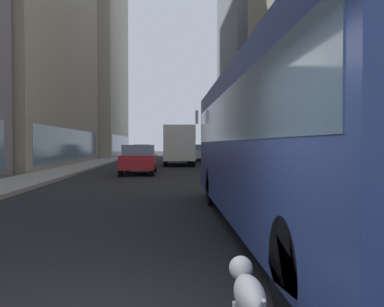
{
  "coord_description": "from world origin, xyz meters",
  "views": [
    {
      "loc": [
        0.5,
        -3.24,
        1.66
      ],
      "look_at": [
        1.12,
        8.36,
        1.4
      ],
      "focal_mm": 39.51,
      "sensor_mm": 36.0,
      "label": 1
    }
  ],
  "objects": [
    {
      "name": "car_white_van",
      "position": [
        2.8,
        38.25,
        0.82
      ],
      "size": [
        1.7,
        4.77,
        1.62
      ],
      "color": "silver",
      "rests_on": "ground"
    },
    {
      "name": "sidewalk_left",
      "position": [
        -5.7,
        35.0,
        0.07
      ],
      "size": [
        2.4,
        110.0,
        0.15
      ],
      "primitive_type": "cube",
      "color": "gray",
      "rests_on": "ground"
    },
    {
      "name": "ground_plane",
      "position": [
        0.0,
        35.0,
        0.0
      ],
      "size": [
        120.0,
        120.0,
        0.0
      ],
      "primitive_type": "plane",
      "color": "black"
    },
    {
      "name": "building_left_far",
      "position": [
        -11.9,
        53.2,
        19.65
      ],
      "size": [
        11.98,
        19.97,
        39.32
      ],
      "color": "#B2A893",
      "rests_on": "ground"
    },
    {
      "name": "car_yellow_taxi",
      "position": [
        2.8,
        46.25,
        0.83
      ],
      "size": [
        1.93,
        4.73,
        1.62
      ],
      "color": "yellow",
      "rests_on": "ground"
    },
    {
      "name": "pedestrian_with_handbag",
      "position": [
        5.79,
        8.96,
        1.01
      ],
      "size": [
        0.45,
        0.34,
        1.69
      ],
      "color": "#1E1E2D",
      "rests_on": "sidewalk_right"
    },
    {
      "name": "building_right_far",
      "position": [
        11.9,
        42.53,
        13.51
      ],
      "size": [
        10.65,
        16.31,
        27.04
      ],
      "color": "slate",
      "rests_on": "ground"
    },
    {
      "name": "dalmatian_dog",
      "position": [
        1.1,
        -0.07,
        0.51
      ],
      "size": [
        0.22,
        0.96,
        0.72
      ],
      "color": "white",
      "rests_on": "ground"
    },
    {
      "name": "car_red_coupe",
      "position": [
        -1.2,
        20.2,
        0.82
      ],
      "size": [
        1.81,
        4.29,
        1.62
      ],
      "color": "red",
      "rests_on": "ground"
    },
    {
      "name": "sidewalk_right",
      "position": [
        5.7,
        35.0,
        0.07
      ],
      "size": [
        2.4,
        110.0,
        0.15
      ],
      "primitive_type": "cube",
      "color": "#9E9991",
      "rests_on": "ground"
    },
    {
      "name": "box_truck",
      "position": [
        1.2,
        30.31,
        1.67
      ],
      "size": [
        2.3,
        7.5,
        3.05
      ],
      "color": "#19519E",
      "rests_on": "ground"
    },
    {
      "name": "car_grey_wagon",
      "position": [
        -2.8,
        47.33,
        0.83
      ],
      "size": [
        1.93,
        4.79,
        1.62
      ],
      "color": "slate",
      "rests_on": "ground"
    },
    {
      "name": "transit_bus",
      "position": [
        2.8,
        4.71,
        1.78
      ],
      "size": [
        2.78,
        11.53,
        3.05
      ],
      "color": "#33478C",
      "rests_on": "ground"
    }
  ]
}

